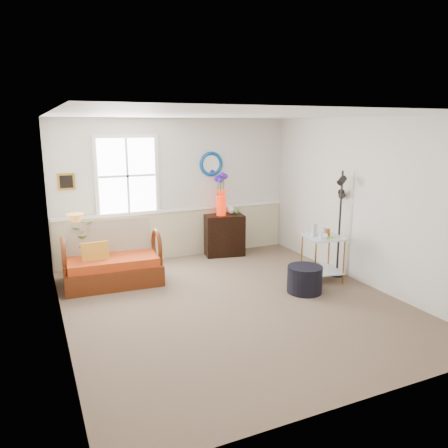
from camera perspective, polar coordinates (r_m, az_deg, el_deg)
name	(u,v)px	position (r m, az deg, el deg)	size (l,w,h in m)	color
floor	(233,303)	(6.29, 1.25, -10.33)	(4.50, 5.00, 0.01)	#816C5B
ceiling	(234,115)	(5.78, 1.38, 14.09)	(4.50, 5.00, 0.01)	white
walls	(234,214)	(5.90, 1.31, 1.37)	(4.51, 5.01, 2.60)	silver
wainscot	(177,234)	(8.34, -6.10, -1.31)	(4.46, 0.02, 0.90)	beige
chair_rail	(177,210)	(8.23, -6.15, 1.85)	(4.46, 0.04, 0.06)	white
window	(127,176)	(7.90, -12.52, 6.16)	(1.14, 0.06, 1.44)	white
picture	(66,182)	(7.77, -19.92, 5.23)	(0.28, 0.03, 0.28)	gold
mirror	(211,164)	(8.36, -1.71, 7.84)	(0.47, 0.47, 0.07)	#0F62A8
loveseat	(112,254)	(7.10, -14.42, -3.87)	(1.48, 0.84, 0.97)	#54280D
throw_pillow	(95,255)	(7.00, -16.46, -3.93)	(0.41, 0.10, 0.41)	#B86102
lamp_stand	(77,262)	(7.53, -18.70, -4.69)	(0.33, 0.33, 0.59)	black
table_lamp	(76,229)	(7.37, -18.74, -0.66)	(0.28, 0.28, 0.50)	orange
potted_plant	(83,235)	(7.37, -17.94, -1.36)	(0.36, 0.40, 0.31)	#4F7C32
cabinet	(224,235)	(8.46, -0.01, -1.41)	(0.74, 0.48, 0.79)	black
flower_vase	(221,195)	(8.25, -0.38, 3.84)	(0.23, 0.23, 0.79)	red
side_table	(322,258)	(7.23, 12.72, -4.41)	(0.58, 0.58, 0.74)	#B1792D
tabletop_items	(322,230)	(7.09, 12.70, -0.77)	(0.36, 0.36, 0.22)	silver
floor_lamp	(340,224)	(7.40, 14.86, -0.04)	(0.25, 0.25, 1.76)	black
ottoman	(305,279)	(6.73, 10.49, -7.11)	(0.53, 0.53, 0.40)	black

